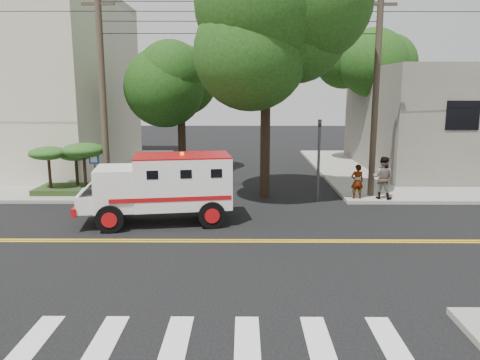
{
  "coord_description": "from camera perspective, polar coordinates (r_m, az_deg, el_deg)",
  "views": [
    {
      "loc": [
        0.52,
        -14.59,
        4.85
      ],
      "look_at": [
        0.39,
        2.23,
        1.6
      ],
      "focal_mm": 35.0,
      "sensor_mm": 36.0,
      "label": 1
    }
  ],
  "objects": [
    {
      "name": "pedestrian_b",
      "position": [
        21.32,
        16.99,
        0.28
      ],
      "size": [
        1.12,
        1.03,
        1.86
      ],
      "primitive_type": "imported",
      "rotation": [
        0.0,
        0.0,
        2.7
      ],
      "color": "gray",
      "rests_on": "sidewalk_ne"
    },
    {
      "name": "tree_right",
      "position": [
        31.5,
        16.16,
        12.78
      ],
      "size": [
        4.8,
        4.5,
        8.2
      ],
      "color": "black",
      "rests_on": "ground"
    },
    {
      "name": "ground",
      "position": [
        15.38,
        -1.54,
        -7.44
      ],
      "size": [
        100.0,
        100.0,
        0.0
      ],
      "primitive_type": "plane",
      "color": "black",
      "rests_on": "ground"
    },
    {
      "name": "accessibility_sign",
      "position": [
        22.1,
        -17.28,
        1.37
      ],
      "size": [
        0.45,
        0.1,
        2.02
      ],
      "color": "#3F3F42",
      "rests_on": "ground"
    },
    {
      "name": "sidewalk_ne",
      "position": [
        31.31,
        24.92,
        1.14
      ],
      "size": [
        17.0,
        17.0,
        0.15
      ],
      "primitive_type": "cube",
      "color": "gray",
      "rests_on": "ground"
    },
    {
      "name": "utility_pole_left",
      "position": [
        21.48,
        -16.36,
        9.57
      ],
      "size": [
        0.28,
        0.28,
        9.0
      ],
      "primitive_type": "cylinder",
      "color": "#382D23",
      "rests_on": "ground"
    },
    {
      "name": "palm_planter",
      "position": [
        22.88,
        -19.94,
        2.23
      ],
      "size": [
        3.52,
        2.63,
        2.36
      ],
      "color": "#1E3314",
      "rests_on": "sidewalk_nw"
    },
    {
      "name": "pedestrian_a",
      "position": [
        21.07,
        14.1,
        -0.18
      ],
      "size": [
        0.57,
        0.39,
        1.52
      ],
      "primitive_type": "imported",
      "rotation": [
        0.0,
        0.0,
        3.2
      ],
      "color": "gray",
      "rests_on": "sidewalk_ne"
    },
    {
      "name": "utility_pole_right",
      "position": [
        21.58,
        16.2,
        9.58
      ],
      "size": [
        0.28,
        0.28,
        9.0
      ],
      "primitive_type": "cylinder",
      "color": "#382D23",
      "rests_on": "ground"
    },
    {
      "name": "armored_truck",
      "position": [
        17.34,
        -9.36,
        -0.57
      ],
      "size": [
        5.79,
        2.95,
        2.52
      ],
      "rotation": [
        0.0,
        0.0,
        0.16
      ],
      "color": "white",
      "rests_on": "ground"
    },
    {
      "name": "traffic_signal",
      "position": [
        20.62,
        9.6,
        3.47
      ],
      "size": [
        0.15,
        0.18,
        3.6
      ],
      "color": "#3F3F42",
      "rests_on": "ground"
    },
    {
      "name": "tree_main",
      "position": [
        20.98,
        4.51,
        17.34
      ],
      "size": [
        6.08,
        5.7,
        9.85
      ],
      "color": "black",
      "rests_on": "ground"
    },
    {
      "name": "tree_left",
      "position": [
        26.58,
        -6.65,
        12.76
      ],
      "size": [
        4.48,
        4.2,
        7.7
      ],
      "color": "black",
      "rests_on": "ground"
    },
    {
      "name": "sidewalk_nw",
      "position": [
        31.75,
        -25.78,
        1.19
      ],
      "size": [
        17.0,
        17.0,
        0.15
      ],
      "primitive_type": "cube",
      "color": "gray",
      "rests_on": "ground"
    }
  ]
}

